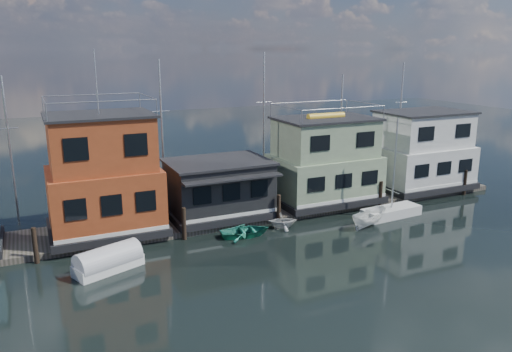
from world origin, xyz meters
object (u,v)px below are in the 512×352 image
dinghy_teal (246,231)px  houseboat_green (324,162)px  houseboat_dark (219,188)px  day_sailer (391,211)px  tarp_runabout (108,261)px  motorboat (369,218)px  houseboat_red (104,177)px  dinghy_white (282,220)px  houseboat_white (422,151)px

dinghy_teal → houseboat_green: bearing=-59.7°
houseboat_dark → day_sailer: day_sailer is taller
tarp_runabout → houseboat_dark: bearing=11.0°
houseboat_green → dinghy_teal: 9.95m
motorboat → day_sailer: day_sailer is taller
houseboat_dark → houseboat_green: 9.07m
tarp_runabout → houseboat_red: bearing=60.4°
dinghy_white → dinghy_teal: dinghy_white is taller
houseboat_dark → day_sailer: 13.04m
dinghy_teal → tarp_runabout: tarp_runabout is taller
motorboat → day_sailer: (2.89, 1.09, -0.20)m
houseboat_green → motorboat: bearing=-89.3°
dinghy_white → motorboat: bearing=-97.9°
houseboat_dark → motorboat: bearing=-33.0°
tarp_runabout → dinghy_white: bearing=-11.8°
houseboat_white → day_sailer: (-7.04, -4.82, -3.10)m
houseboat_white → houseboat_red: bearing=-180.0°
dinghy_white → tarp_runabout: size_ratio=0.51×
day_sailer → houseboat_red: bearing=162.5°
houseboat_dark → day_sailer: size_ratio=0.99×
houseboat_red → houseboat_dark: 8.18m
houseboat_white → dinghy_white: 16.28m
houseboat_white → motorboat: bearing=-149.3°
houseboat_green → day_sailer: 6.46m
houseboat_red → motorboat: houseboat_red is taller
houseboat_green → day_sailer: bearing=-58.4°
houseboat_dark → houseboat_green: size_ratio=0.88×
houseboat_red → dinghy_white: (11.39, -3.54, -3.55)m
houseboat_dark → houseboat_white: size_ratio=0.88×
dinghy_teal → houseboat_red: bearing=70.9°
day_sailer → dinghy_teal: day_sailer is taller
day_sailer → tarp_runabout: size_ratio=1.81×
day_sailer → tarp_runabout: (-20.77, -0.80, 0.15)m
houseboat_dark → motorboat: size_ratio=2.25×
day_sailer → dinghy_white: bearing=167.6°
houseboat_red → day_sailer: 20.86m
dinghy_teal → tarp_runabout: 9.40m
day_sailer → houseboat_white: bearing=30.5°
houseboat_green → tarp_runabout: 18.91m
motorboat → dinghy_white: (-5.68, 2.36, -0.08)m
houseboat_red → dinghy_white: 12.44m
houseboat_green → dinghy_white: size_ratio=3.97×
houseboat_white → dinghy_white: bearing=-167.2°
houseboat_dark → motorboat: houseboat_dark is taller
houseboat_green → houseboat_white: size_ratio=1.00×
dinghy_teal → tarp_runabout: bearing=106.3°
houseboat_green → houseboat_white: 10.00m
dinghy_white → houseboat_red: bearing=87.4°
motorboat → dinghy_teal: 8.87m
houseboat_dark → day_sailer: (11.96, -4.80, -1.98)m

